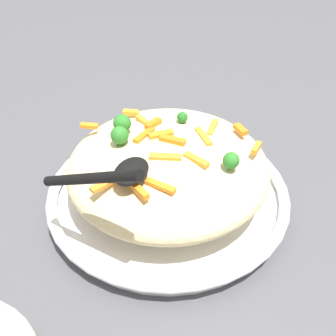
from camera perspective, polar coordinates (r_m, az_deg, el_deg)
name	(u,v)px	position (r m, az deg, el deg)	size (l,w,h in m)	color
ground_plane	(168,204)	(0.64, 0.00, -5.03)	(2.40, 2.40, 0.00)	#4C4C51
serving_bowl	(168,195)	(0.63, 0.00, -3.71)	(0.36, 0.36, 0.04)	silver
pasta_mound	(168,167)	(0.59, 0.00, 0.20)	(0.29, 0.29, 0.09)	beige
carrot_piece_0	(212,128)	(0.61, 6.17, 5.57)	(0.04, 0.01, 0.01)	orange
carrot_piece_1	(196,160)	(0.54, 3.94, 1.16)	(0.04, 0.01, 0.01)	orange
carrot_piece_2	(172,141)	(0.56, 0.52, 3.73)	(0.04, 0.01, 0.01)	orange
carrot_piece_3	(143,137)	(0.58, -3.46, 4.38)	(0.04, 0.01, 0.01)	orange
carrot_piece_4	(256,148)	(0.57, 12.16, 2.73)	(0.02, 0.01, 0.01)	orange
carrot_piece_5	(161,134)	(0.58, -0.98, 4.70)	(0.04, 0.01, 0.01)	orange
carrot_piece_6	(142,120)	(0.62, -3.64, 6.65)	(0.03, 0.01, 0.01)	orange
carrot_piece_7	(104,184)	(0.51, -8.86, -2.21)	(0.04, 0.01, 0.01)	orange
carrot_piece_8	(165,157)	(0.54, -0.37, 1.48)	(0.04, 0.01, 0.01)	orange
carrot_piece_9	(160,186)	(0.50, -1.06, -2.48)	(0.04, 0.01, 0.01)	orange
carrot_piece_10	(131,112)	(0.64, -5.16, 7.68)	(0.02, 0.01, 0.01)	orange
carrot_piece_11	(203,136)	(0.58, 4.93, 4.40)	(0.04, 0.01, 0.01)	orange
carrot_piece_12	(134,188)	(0.50, -4.71, -2.72)	(0.04, 0.01, 0.01)	orange
carrot_piece_13	(241,129)	(0.61, 10.03, 5.30)	(0.02, 0.01, 0.01)	orange
carrot_piece_14	(153,124)	(0.60, -2.07, 6.16)	(0.03, 0.01, 0.01)	orange
carrot_piece_15	(89,126)	(0.62, -10.89, 5.78)	(0.03, 0.01, 0.01)	orange
broccoli_floret_0	(231,161)	(0.53, 8.76, 1.03)	(0.02, 0.02, 0.02)	#296820
broccoli_floret_1	(120,135)	(0.56, -6.73, 4.51)	(0.03, 0.03, 0.03)	#296820
broccoli_floret_2	(124,122)	(0.59, -6.18, 6.35)	(0.03, 0.03, 0.03)	#296820
broccoli_floret_3	(181,117)	(0.61, 1.88, 7.04)	(0.02, 0.02, 0.02)	#205B1C
serving_spoon	(117,174)	(0.48, -7.08, -0.78)	(0.12, 0.15, 0.09)	black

